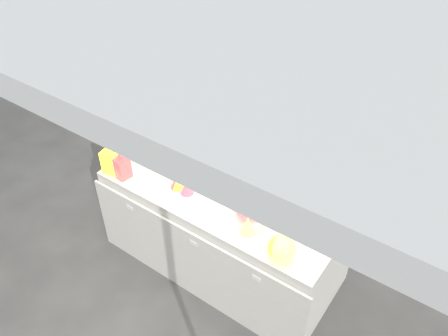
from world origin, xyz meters
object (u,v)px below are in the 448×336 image
Objects in this scene: decanter_0 at (110,156)px; globe_0 at (281,249)px; display_table at (223,227)px; lampshade_0 at (213,141)px; hourglass_0 at (176,176)px; bottle_0 at (171,131)px; cardboard_box_closed at (352,109)px.

globe_0 is at bearing -9.89° from decanter_0.
decanter_0 reaches higher than globe_0.
decanter_0 is at bearing -159.56° from display_table.
lampshade_0 is (-0.30, 0.29, 0.52)m from display_table.
lampshade_0 is (-0.95, 0.58, 0.08)m from globe_0.
globe_0 reaches higher than display_table.
hourglass_0 is 0.95m from globe_0.
bottle_0 is at bearing 60.96° from decanter_0.
lampshade_0 is at bearing 16.31° from bottle_0.
decanter_0 is 1.45m from globe_0.
bottle_0 is (-0.64, 0.19, 0.54)m from display_table.
decanter_0 is 1.36× the size of hourglass_0.
globe_0 is (0.61, -2.84, 0.60)m from cardboard_box_closed.
hourglass_0 is 0.45m from lampshade_0.
display_table is at bearing 10.28° from decanter_0.
bottle_0 is 0.50m from hourglass_0.
hourglass_0 reaches higher than cardboard_box_closed.
lampshade_0 is (-0.33, -2.25, 0.68)m from cardboard_box_closed.
display_table is at bearing 155.24° from globe_0.
lampshade_0 reaches higher than hourglass_0.
hourglass_0 is (0.35, -0.35, -0.06)m from bottle_0.
cardboard_box_closed is at bearing 74.05° from bottle_0.
globe_0 is (1.45, 0.01, -0.07)m from decanter_0.
display_table is 5.60× the size of bottle_0.
display_table is 1.01m from decanter_0.
hourglass_0 is at bearing -111.11° from lampshade_0.
decanter_0 is (-0.84, -2.84, 0.67)m from cardboard_box_closed.
bottle_0 reaches higher than decanter_0.
globe_0 is (0.94, -0.13, -0.03)m from hourglass_0.
display_table is 0.67m from lampshade_0.
decanter_0 is (-0.17, -0.49, -0.03)m from bottle_0.
cardboard_box_closed is 2.79m from hourglass_0.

